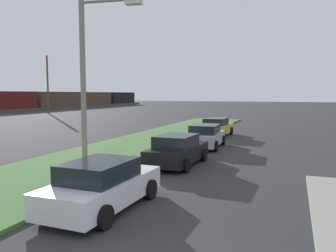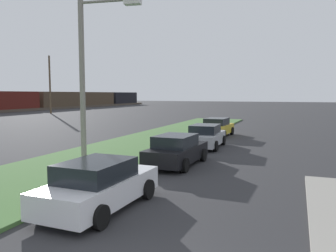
# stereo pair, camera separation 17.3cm
# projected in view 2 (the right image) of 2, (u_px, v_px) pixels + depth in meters

# --- Properties ---
(grass_median) EXTENTS (60.00, 6.00, 0.12)m
(grass_median) POSITION_uv_depth(u_px,v_px,m) (91.00, 160.00, 17.10)
(grass_median) COLOR #477238
(grass_median) RESTS_ON ground
(parked_car_white) EXTENTS (4.35, 2.12, 1.47)m
(parked_car_white) POSITION_uv_depth(u_px,v_px,m) (99.00, 185.00, 9.99)
(parked_car_white) COLOR silver
(parked_car_white) RESTS_ON ground
(parked_car_black) EXTENTS (4.36, 2.13, 1.47)m
(parked_car_black) POSITION_uv_depth(u_px,v_px,m) (177.00, 150.00, 16.16)
(parked_car_black) COLOR black
(parked_car_black) RESTS_ON ground
(parked_car_silver) EXTENTS (4.36, 2.13, 1.47)m
(parked_car_silver) POSITION_uv_depth(u_px,v_px,m) (206.00, 136.00, 21.52)
(parked_car_silver) COLOR #B2B5BA
(parked_car_silver) RESTS_ON ground
(parked_car_yellow) EXTENTS (4.38, 2.17, 1.47)m
(parked_car_yellow) POSITION_uv_depth(u_px,v_px,m) (217.00, 127.00, 27.37)
(parked_car_yellow) COLOR gold
(parked_car_yellow) RESTS_ON ground
(streetlight) EXTENTS (0.65, 2.87, 7.50)m
(streetlight) POSITION_uv_depth(u_px,v_px,m) (89.00, 71.00, 14.91)
(streetlight) COLOR gray
(streetlight) RESTS_ON ground
(distant_utility_pole) EXTENTS (0.30, 0.30, 10.00)m
(distant_utility_pole) POSITION_uv_depth(u_px,v_px,m) (50.00, 85.00, 58.80)
(distant_utility_pole) COLOR brown
(distant_utility_pole) RESTS_ON ground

